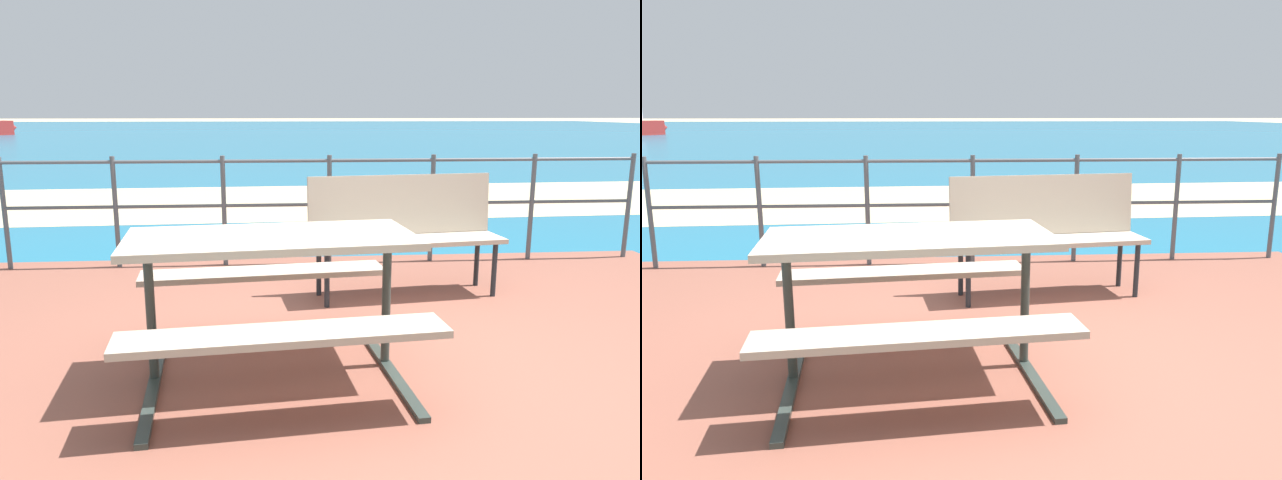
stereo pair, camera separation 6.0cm
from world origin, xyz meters
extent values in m
plane|color=tan|center=(0.00, 0.00, 0.00)|extent=(240.00, 240.00, 0.00)
cube|color=brown|center=(0.00, 0.00, 0.03)|extent=(6.40, 5.20, 0.06)
cube|color=#196B8E|center=(0.00, 40.00, 0.01)|extent=(90.00, 90.00, 0.01)
cube|color=tan|center=(0.00, 6.78, 0.01)|extent=(54.10, 5.74, 0.01)
cube|color=tan|center=(-0.54, -0.09, 0.82)|extent=(1.58, 0.83, 0.04)
cube|color=tan|center=(-0.49, -0.62, 0.49)|extent=(1.53, 0.41, 0.04)
cube|color=tan|center=(-0.59, 0.45, 0.49)|extent=(1.53, 0.41, 0.04)
cylinder|color=#2D3833|center=(-1.18, -0.15, 0.44)|extent=(0.05, 0.05, 0.76)
cube|color=#2D3833|center=(-1.18, -0.15, 0.07)|extent=(0.19, 1.34, 0.03)
cylinder|color=#2D3833|center=(0.09, -0.02, 0.44)|extent=(0.05, 0.05, 0.76)
cube|color=#2D3833|center=(0.09, -0.02, 0.07)|extent=(0.19, 1.34, 0.03)
cube|color=tan|center=(0.50, 1.27, 0.50)|extent=(1.53, 0.58, 0.04)
cube|color=tan|center=(0.48, 1.44, 0.76)|extent=(1.49, 0.25, 0.47)
cylinder|color=#1E2328|center=(-0.14, 1.04, 0.28)|extent=(0.04, 0.04, 0.44)
cylinder|color=#1E2328|center=(-0.18, 1.33, 0.28)|extent=(0.04, 0.04, 0.44)
cylinder|color=#1E2328|center=(1.18, 1.20, 0.28)|extent=(0.04, 0.04, 0.44)
cylinder|color=#1E2328|center=(1.15, 1.50, 0.28)|extent=(0.04, 0.04, 0.44)
cylinder|color=#4C5156|center=(-2.95, 2.36, 0.57)|extent=(0.04, 0.04, 1.03)
cylinder|color=#4C5156|center=(-1.97, 2.36, 0.57)|extent=(0.04, 0.04, 1.03)
cylinder|color=#4C5156|center=(-0.98, 2.36, 0.57)|extent=(0.04, 0.04, 1.03)
cylinder|color=#4C5156|center=(0.00, 2.36, 0.57)|extent=(0.04, 0.04, 1.03)
cylinder|color=#4C5156|center=(0.98, 2.36, 0.57)|extent=(0.04, 0.04, 1.03)
cylinder|color=#4C5156|center=(1.97, 2.36, 0.57)|extent=(0.04, 0.04, 1.03)
cylinder|color=#4C5156|center=(2.95, 2.36, 0.57)|extent=(0.04, 0.04, 1.03)
cylinder|color=#4C5156|center=(0.00, 2.36, 1.03)|extent=(5.90, 0.03, 0.03)
cylinder|color=#4C5156|center=(0.00, 2.36, 0.62)|extent=(5.90, 0.03, 0.03)
cone|color=red|center=(-16.91, 36.87, 0.45)|extent=(0.93, 0.86, 0.79)
camera|label=1|loc=(-0.53, -3.18, 1.48)|focal=33.55mm
camera|label=2|loc=(-0.47, -3.18, 1.48)|focal=33.55mm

